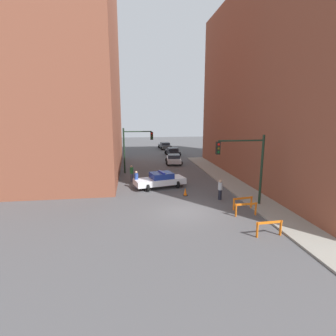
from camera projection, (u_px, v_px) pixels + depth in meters
ground_plane at (184, 211)px, 18.57m from camera, size 120.00×120.00×0.00m
sidewalk_right at (266, 206)px, 19.41m from camera, size 2.40×44.00×0.12m
building_corner_left at (50, 66)px, 28.08m from camera, size 14.00×20.00×23.73m
building_right at (301, 84)px, 26.19m from camera, size 12.00×28.00×19.35m
traffic_light_near at (247, 160)px, 18.98m from camera, size 3.64×0.35×5.20m
traffic_light_far at (134, 144)px, 30.02m from camera, size 3.44×0.35×5.20m
police_car at (160, 180)px, 24.52m from camera, size 5.01×3.05×1.52m
parked_car_near at (174, 159)px, 36.14m from camera, size 2.56×4.46×1.31m
parked_car_mid at (173, 152)px, 43.15m from camera, size 2.39×4.37×1.31m
parked_car_far at (165, 146)px, 51.07m from camera, size 2.52×4.44×1.31m
pedestrian_crossing at (136, 179)px, 24.09m from camera, size 0.45×0.45×1.66m
pedestrian_corner at (132, 173)px, 26.72m from camera, size 0.42×0.42×1.66m
pedestrian_sidewalk at (220, 189)px, 20.98m from camera, size 0.49×0.49×1.66m
barrier_front at (269, 226)px, 14.70m from camera, size 1.60×0.23×0.90m
barrier_mid at (246, 207)px, 17.66m from camera, size 1.60×0.23×0.90m
barrier_back at (243, 201)px, 18.89m from camera, size 1.59×0.39×0.90m
traffic_cone at (185, 192)px, 22.12m from camera, size 0.36×0.36×0.66m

